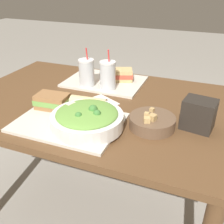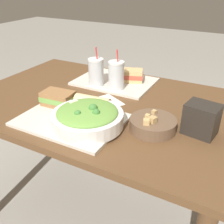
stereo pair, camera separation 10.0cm
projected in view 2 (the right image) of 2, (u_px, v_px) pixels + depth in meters
The scene contains 13 objects.
ground_plane at pixel (103, 211), 1.63m from camera, with size 12.00×12.00×0.00m, color gray.
dining_table at pixel (101, 119), 1.32m from camera, with size 1.29×0.87×0.76m.
tray_near at pixel (71, 120), 1.09m from camera, with size 0.42×0.31×0.01m.
tray_far at pixel (115, 81), 1.47m from camera, with size 0.42×0.31×0.01m.
salad_bowl at pixel (87, 117), 1.02m from camera, with size 0.28×0.28×0.10m.
soup_bowl at pixel (153, 124), 1.02m from camera, with size 0.18×0.18×0.07m.
sandwich_near at pixel (58, 98), 1.18m from camera, with size 0.15×0.10×0.06m.
baguette_near at pixel (93, 103), 1.15m from camera, with size 0.17×0.07×0.06m.
sandwich_far at pixel (128, 75), 1.45m from camera, with size 0.18×0.14×0.06m.
drink_cup_dark at pixel (96, 73), 1.38m from camera, with size 0.08×0.08×0.20m.
drink_cup_red at pixel (116, 76), 1.33m from camera, with size 0.08×0.08×0.21m.
chip_bag at pixel (201, 119), 0.98m from camera, with size 0.13×0.11×0.12m.
napkin_folded at pixel (108, 101), 1.25m from camera, with size 0.17×0.16×0.00m.
Camera 2 is at (0.59, -0.99, 1.31)m, focal length 42.00 mm.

